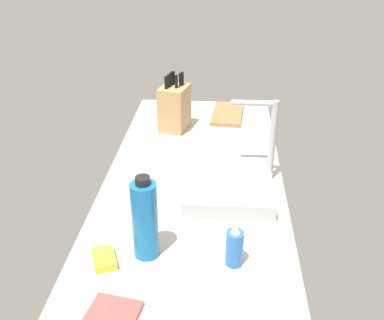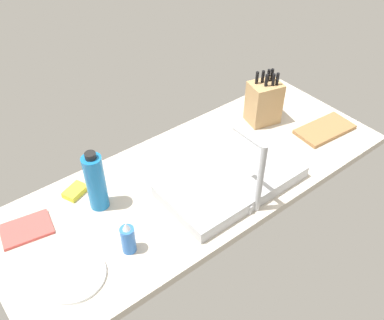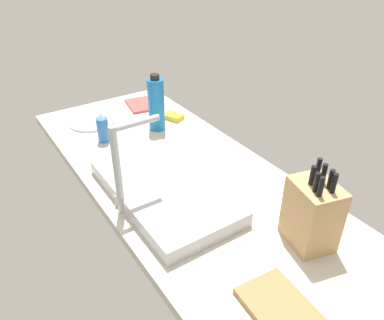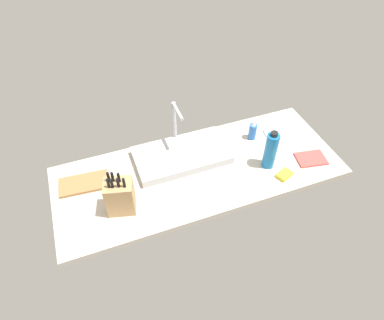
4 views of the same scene
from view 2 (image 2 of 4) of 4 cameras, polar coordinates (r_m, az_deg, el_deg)
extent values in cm
cube|color=beige|center=(176.82, 0.86, -2.53)|extent=(167.71, 65.49, 3.50)
cube|color=#B7BABF|center=(170.28, 5.29, -2.81)|extent=(55.87, 30.35, 5.17)
cylinder|color=#B7BABF|center=(153.59, 9.04, -2.57)|extent=(2.40, 2.40, 30.68)
cylinder|color=#B7BABF|center=(148.12, 7.57, 3.03)|extent=(2.00, 15.02, 2.00)
cylinder|color=#B7BABF|center=(161.09, 7.67, -6.56)|extent=(1.60, 1.60, 4.00)
cube|color=tan|center=(202.99, 9.51, 7.52)|extent=(16.48, 14.30, 20.01)
cylinder|color=black|center=(199.40, 10.59, 11.07)|extent=(1.70, 1.70, 5.73)
cylinder|color=black|center=(196.60, 11.28, 10.52)|extent=(1.70, 1.70, 5.73)
cylinder|color=black|center=(198.73, 10.13, 11.02)|extent=(1.70, 1.70, 5.73)
cylinder|color=black|center=(195.66, 10.76, 10.43)|extent=(1.70, 1.70, 5.73)
cylinder|color=black|center=(197.22, 9.39, 10.87)|extent=(1.70, 1.70, 5.73)
cylinder|color=black|center=(194.68, 9.86, 10.39)|extent=(1.70, 1.70, 5.73)
cylinder|color=black|center=(196.06, 8.63, 10.77)|extent=(1.70, 1.70, 5.73)
cube|color=#9E7042|center=(207.75, 17.20, 3.90)|extent=(28.32, 16.21, 1.80)
cylinder|color=blue|center=(147.88, -8.47, -10.41)|extent=(4.95, 4.95, 10.67)
cone|color=silver|center=(142.74, -8.74, -8.71)|extent=(2.72, 2.72, 2.80)
cylinder|color=#1970B7|center=(159.72, -12.66, -2.94)|extent=(7.30, 7.30, 23.35)
cylinder|color=black|center=(151.38, -13.36, 0.56)|extent=(4.02, 4.02, 2.20)
cylinder|color=white|center=(148.80, -15.44, -14.51)|extent=(21.04, 21.04, 1.20)
cube|color=#CC4C47|center=(166.27, -21.14, -8.57)|extent=(19.36, 15.28, 1.20)
cube|color=yellow|center=(173.55, -15.25, -4.03)|extent=(10.59, 8.92, 2.40)
camera|label=1|loc=(1.13, -64.96, -1.81)|focal=42.57mm
camera|label=3|loc=(1.88, 41.60, 19.08)|focal=35.37mm
camera|label=4|loc=(2.64, -11.02, 46.55)|focal=32.08mm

